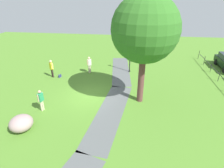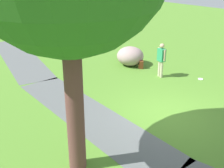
{
  "view_description": "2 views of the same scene",
  "coord_description": "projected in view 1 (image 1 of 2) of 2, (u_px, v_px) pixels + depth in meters",
  "views": [
    {
      "loc": [
        12.58,
        3.47,
        7.67
      ],
      "look_at": [
        -0.1,
        1.84,
        1.22
      ],
      "focal_mm": 29.49,
      "sensor_mm": 36.0,
      "label": 1
    },
    {
      "loc": [
        -5.17,
        8.11,
        5.29
      ],
      "look_at": [
        1.54,
        1.18,
        1.11
      ],
      "focal_mm": 47.49,
      "sensor_mm": 36.0,
      "label": 2
    }
  ],
  "objects": [
    {
      "name": "ground_plane",
      "position": [
        89.0,
        97.0,
        14.99
      ],
      "size": [
        48.0,
        48.0,
        0.0
      ],
      "primitive_type": "plane",
      "color": "#4E7F29"
    },
    {
      "name": "footpath_segment_near",
      "position": [
        121.0,
        70.0,
        20.09
      ],
      "size": [
        8.15,
        2.66,
        0.01
      ],
      "color": "#545858",
      "rests_on": "ground"
    },
    {
      "name": "footpath_segment_mid",
      "position": [
        110.0,
        112.0,
        13.06
      ],
      "size": [
        8.16,
        2.77,
        0.01
      ],
      "color": "#545858",
      "rests_on": "ground"
    },
    {
      "name": "large_shade_tree",
      "position": [
        145.0,
        30.0,
        12.02
      ],
      "size": [
        4.56,
        4.56,
        7.74
      ],
      "color": "brown",
      "rests_on": "ground"
    },
    {
      "name": "lamp_post",
      "position": [
        130.0,
        53.0,
        18.74
      ],
      "size": [
        0.28,
        0.28,
        3.32
      ],
      "color": "black",
      "rests_on": "ground"
    },
    {
      "name": "lawn_boulder",
      "position": [
        21.0,
        123.0,
        11.21
      ],
      "size": [
        1.71,
        1.68,
        0.97
      ],
      "color": "#A28785",
      "rests_on": "ground"
    },
    {
      "name": "woman_with_handbag",
      "position": [
        51.0,
        67.0,
        17.96
      ],
      "size": [
        0.41,
        0.43,
        1.77
      ],
      "color": "#312321",
      "rests_on": "ground"
    },
    {
      "name": "man_near_boulder",
      "position": [
        41.0,
        99.0,
        12.86
      ],
      "size": [
        0.5,
        0.33,
        1.63
      ],
      "color": "beige",
      "rests_on": "ground"
    },
    {
      "name": "passerby_on_path",
      "position": [
        89.0,
        64.0,
        18.93
      ],
      "size": [
        0.43,
        0.42,
        1.75
      ],
      "color": "beige",
      "rests_on": "ground"
    },
    {
      "name": "handbag_on_grass",
      "position": [
        60.0,
        76.0,
        18.31
      ],
      "size": [
        0.35,
        0.35,
        0.31
      ],
      "color": "navy",
      "rests_on": "ground"
    },
    {
      "name": "backpack_by_boulder",
      "position": [
        29.0,
        119.0,
        12.0
      ],
      "size": [
        0.35,
        0.35,
        0.4
      ],
      "color": "#5A2C15",
      "rests_on": "ground"
    },
    {
      "name": "frisbee_on_grass",
      "position": [
        39.0,
        98.0,
        14.77
      ],
      "size": [
        0.24,
        0.24,
        0.02
      ],
      "color": "white",
      "rests_on": "ground"
    }
  ]
}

